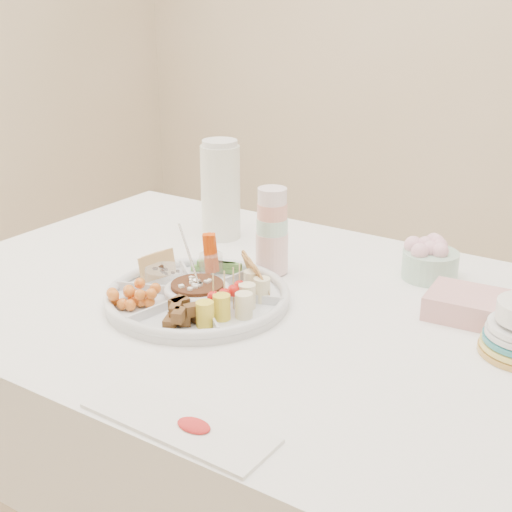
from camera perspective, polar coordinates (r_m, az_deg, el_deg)
The scene contains 14 objects.
dining_table at distance 1.70m, azimuth 0.28°, elevation -15.18°, with size 1.52×1.02×0.76m, color white.
party_tray at distance 1.49m, azimuth -4.71°, elevation -3.02°, with size 0.38×0.38×0.04m, color silver.
bean_dip at distance 1.48m, azimuth -4.71°, elevation -2.76°, with size 0.11×0.11×0.04m, color #4E1C0D.
tortillas at distance 1.51m, azimuth 0.10°, elevation -1.71°, with size 0.10×0.10×0.06m, color #9C6743, non-canonical shape.
carrot_cucumber at distance 1.59m, azimuth -3.32°, elevation 0.20°, with size 0.10×0.10×0.09m, color #D94406, non-canonical shape.
pita_raisins at distance 1.57m, azimuth -7.92°, elevation -0.96°, with size 0.12×0.12×0.06m, color tan, non-canonical shape.
cherries at distance 1.46m, azimuth -9.70°, elevation -3.10°, with size 0.10×0.10×0.04m, color #FAAF39, non-canonical shape.
granola_chunks at distance 1.37m, azimuth -6.38°, elevation -4.66°, with size 0.09×0.09×0.04m, color #50391F, non-canonical shape.
banana_tomato at distance 1.39m, azimuth -1.13°, elevation -3.16°, with size 0.11×0.11×0.09m, color #D9D876, non-canonical shape.
cup_stack at distance 1.61m, azimuth 1.29°, elevation 2.06°, with size 0.07×0.07×0.21m, color silver.
thermos at distance 1.84m, azimuth -2.85°, elevation 5.40°, with size 0.10×0.10×0.26m, color silver.
flower_bowl at distance 1.65m, azimuth 13.79°, elevation -0.19°, with size 0.13×0.13×0.09m, color silver.
napkin_stack at distance 1.49m, azimuth 16.44°, elevation -3.76°, with size 0.15×0.13×0.05m, color #DA9B9A.
placemat at distance 1.12m, azimuth -6.23°, elevation -13.10°, with size 0.32×0.11×0.01m, color white.
Camera 1 is at (0.75, -1.15, 1.39)m, focal length 50.00 mm.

